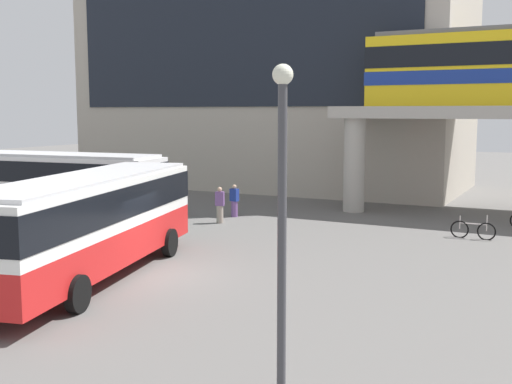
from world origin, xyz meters
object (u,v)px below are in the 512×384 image
(bicycle_silver, at_px, (473,230))
(pedestrian_at_kerb, at_px, (220,206))
(station_building, at_px, (274,40))
(bus_secondary, at_px, (52,179))
(pedestrian_waiting_near_stop, at_px, (234,202))
(bus_main, at_px, (89,216))

(bicycle_silver, xyz_separation_m, pedestrian_at_kerb, (-11.04, -1.56, 0.43))
(station_building, distance_m, pedestrian_at_kerb, 18.62)
(station_building, height_order, pedestrian_at_kerb, station_building)
(bus_secondary, height_order, bicycle_silver, bus_secondary)
(bus_secondary, xyz_separation_m, pedestrian_waiting_near_stop, (7.02, 5.00, -1.24))
(bus_secondary, relative_size, bicycle_silver, 6.28)
(bus_secondary, height_order, pedestrian_waiting_near_stop, bus_secondary)
(bicycle_silver, relative_size, pedestrian_waiting_near_stop, 1.12)
(bus_main, distance_m, bicycle_silver, 15.40)
(bus_main, distance_m, pedestrian_at_kerb, 10.61)
(pedestrian_at_kerb, bearing_deg, bus_secondary, -156.80)
(bus_main, xyz_separation_m, bus_secondary, (-8.81, 7.30, 0.00))
(bicycle_silver, distance_m, pedestrian_waiting_near_stop, 11.33)
(pedestrian_waiting_near_stop, bearing_deg, bus_main, -81.74)
(bicycle_silver, bearing_deg, bus_main, -128.49)
(station_building, relative_size, pedestrian_at_kerb, 15.31)
(bus_secondary, bearing_deg, pedestrian_waiting_near_stop, 35.46)
(bus_secondary, bearing_deg, station_building, 81.92)
(bus_secondary, bearing_deg, bicycle_silver, 14.33)
(bus_main, distance_m, bus_secondary, 11.44)
(bus_main, height_order, bus_secondary, same)
(bus_main, relative_size, bus_secondary, 1.01)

